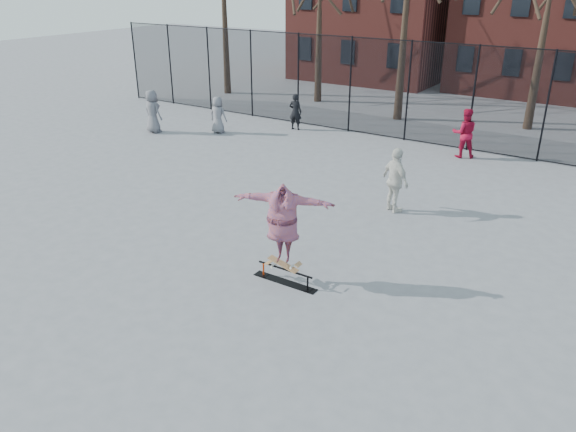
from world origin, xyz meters
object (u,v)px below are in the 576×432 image
Objects in this scene: skater at (283,227)px; bystander_extra at (218,115)px; bystander_grey at (153,111)px; bystander_red at (464,133)px; skate_rail at (285,277)px; skateboard at (283,266)px; bystander_black at (295,112)px; bystander_white at (396,180)px.

bystander_extra is at bearing 116.17° from skater.
bystander_grey is 12.87m from bystander_red.
skate_rail is 1.97× the size of skateboard.
bystander_red is at bearing 67.79° from skater.
bystander_grey is 1.16× the size of bystander_black.
bystander_extra is at bearing 9.78° from bystander_white.
bystander_white is (-0.07, -6.29, 0.03)m from bystander_red.
bystander_black is at bearing -8.64° from bystander_white.
bystander_red is (0.53, 11.43, -0.43)m from skater.
bystander_grey is 1.17× the size of bystander_extra.
bystander_red is (0.48, 11.43, 0.78)m from skate_rail.
skateboard is at bearing 180.00° from skate_rail.
bystander_extra reaches higher than skateboard.
skater is at bearing 126.75° from bystander_extra.
bystander_black reaches higher than bystander_extra.
skate_rail is at bearing -19.55° from skater.
bystander_black is 3.38m from bystander_extra.
skate_rail is at bearing 126.91° from bystander_extra.
bystander_red reaches higher than bystander_grey.
skateboard is 0.51× the size of bystander_black.
bystander_red reaches higher than bystander_black.
bystander_white is (12.24, -2.54, 0.03)m from bystander_grey.
bystander_red is at bearing 87.35° from skateboard.
bystander_red is (12.31, 3.74, 0.00)m from bystander_grey.
bystander_black is 9.67m from bystander_white.
bystander_grey is 12.50m from bystander_white.
bystander_black is at bearing 121.28° from skate_rail.
bystander_red is at bearing -175.95° from bystander_extra.
skateboard is (-0.05, 0.00, 0.26)m from skate_rail.
bystander_red is 1.17× the size of bystander_extra.
bystander_red reaches higher than skate_rail.
bystander_extra is (-9.83, 4.00, -0.17)m from bystander_white.
skateboard is at bearing 116.86° from bystander_white.
bystander_extra is (-9.43, 9.14, 0.65)m from skate_rail.
bystander_grey is 2.82m from bystander_extra.
skate_rail is 14.13m from bystander_grey.
skateboard is 0.43× the size of bystander_white.
skate_rail is 11.47m from bystander_red.
bystander_black is (-6.89, 11.43, 0.39)m from skateboard.
skater reaches higher than bystander_red.
bystander_red is at bearing -58.76° from bystander_white.
skateboard is at bearing 61.33° from bystander_red.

